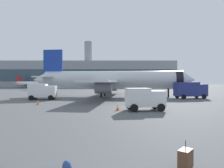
% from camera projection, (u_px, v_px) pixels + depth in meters
% --- Properties ---
extents(airplane_at_gate, '(35.76, 32.35, 10.50)m').
position_uv_depth(airplane_at_gate, '(111.00, 80.00, 43.60)').
color(airplane_at_gate, silver).
rests_on(airplane_at_gate, ground).
extents(airplane_taxiing, '(20.25, 18.46, 6.04)m').
position_uv_depth(airplane_taxiing, '(31.00, 84.00, 101.14)').
color(airplane_taxiing, white).
rests_on(airplane_taxiing, ground).
extents(service_truck, '(4.96, 2.85, 2.90)m').
position_uv_depth(service_truck, '(42.00, 91.00, 36.35)').
color(service_truck, white).
rests_on(service_truck, ground).
extents(fuel_truck, '(6.31, 3.52, 3.20)m').
position_uv_depth(fuel_truck, '(190.00, 89.00, 38.84)').
color(fuel_truck, navy).
rests_on(fuel_truck, ground).
extents(cargo_van, '(4.62, 2.81, 2.60)m').
position_uv_depth(cargo_van, '(144.00, 98.00, 23.00)').
color(cargo_van, white).
rests_on(cargo_van, ground).
extents(safety_cone_near, '(0.44, 0.44, 0.62)m').
position_uv_depth(safety_cone_near, '(117.00, 108.00, 23.23)').
color(safety_cone_near, '#F2590C').
rests_on(safety_cone_near, ground).
extents(safety_cone_mid, '(0.44, 0.44, 0.64)m').
position_uv_depth(safety_cone_mid, '(38.00, 103.00, 28.70)').
color(safety_cone_mid, '#F2590C').
rests_on(safety_cone_mid, ground).
extents(safety_cone_far, '(0.44, 0.44, 0.77)m').
position_uv_depth(safety_cone_far, '(153.00, 96.00, 40.93)').
color(safety_cone_far, '#F2590C').
rests_on(safety_cone_far, ground).
extents(rolling_suitcase, '(0.72, 0.75, 1.10)m').
position_uv_depth(rolling_suitcase, '(185.00, 158.00, 7.76)').
color(rolling_suitcase, brown).
rests_on(rolling_suitcase, ground).
extents(traveller_backpack, '(0.36, 0.40, 0.48)m').
position_uv_depth(traveller_backpack, '(67.00, 167.00, 7.35)').
color(traveller_backpack, navy).
rests_on(traveller_backpack, ground).
extents(terminal_building, '(105.42, 17.89, 26.63)m').
position_uv_depth(terminal_building, '(83.00, 74.00, 117.48)').
color(terminal_building, gray).
rests_on(terminal_building, ground).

